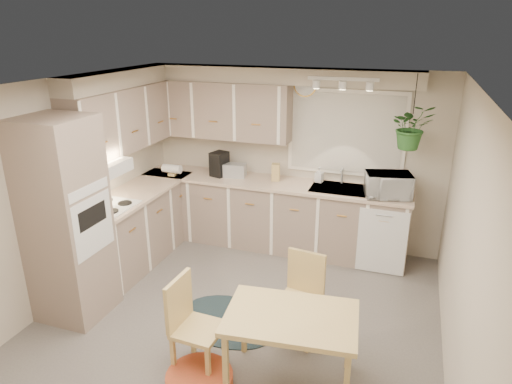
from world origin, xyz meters
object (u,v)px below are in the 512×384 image
Objects in this scene: chair_left at (199,327)px; microwave at (388,183)px; pet_bed at (200,381)px; braided_rug at (229,320)px; dining_table at (290,349)px; chair_back at (299,299)px.

microwave is (1.35, 2.45, 0.68)m from chair_left.
chair_left is 1.55× the size of pet_bed.
braided_rug is 2.48m from microwave.
dining_table is 0.96× the size of braided_rug.
pet_bed is at bearing 64.13° from chair_back.
dining_table is at bearing -118.42° from microwave.
chair_back is at bearing 56.25° from pet_bed.
braided_rug is at bearing -143.76° from microwave.
chair_back is 1.50× the size of pet_bed.
pet_bed is at bearing -82.57° from braided_rug.
pet_bed is at bearing 25.98° from chair_left.
chair_left reaches higher than pet_bed.
microwave is (1.26, 2.66, 1.05)m from pet_bed.
chair_back is (0.71, 0.72, -0.01)m from chair_left.
dining_table is 0.62m from chair_back.
pet_bed is (0.12, -0.94, 0.06)m from braided_rug.
chair_back reaches higher than dining_table.
chair_left is at bearing -87.34° from braided_rug.
braided_rug is 2.10× the size of microwave.
chair_left is (-0.79, -0.10, 0.10)m from dining_table.
dining_table reaches higher than pet_bed.
pet_bed is at bearing -130.35° from microwave.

